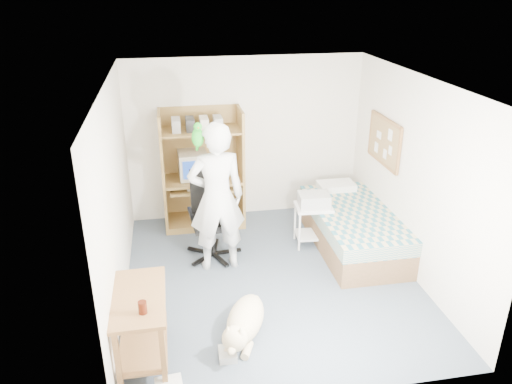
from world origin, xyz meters
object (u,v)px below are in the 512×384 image
person (217,198)px  printer_cart (313,219)px  dog (244,322)px  computer_hutch (203,174)px  side_desk (141,318)px  office_chair (211,227)px  bed (353,228)px

person → printer_cart: size_ratio=3.26×
printer_cart → dog: bearing=-120.9°
person → computer_hutch: bearing=-91.4°
dog → computer_hutch: bearing=117.1°
side_desk → dog: size_ratio=0.92×
office_chair → dog: office_chair is taller
office_chair → printer_cart: size_ratio=1.96×
bed → printer_cart: size_ratio=3.33×
dog → printer_cart: 2.23m
bed → side_desk: size_ratio=2.02×
office_chair → dog: size_ratio=1.09×
computer_hutch → dog: bearing=-86.2°
bed → printer_cart: bearing=163.5°
computer_hutch → printer_cart: 1.80m
computer_hutch → side_desk: (-0.85, -2.94, -0.33)m
side_desk → office_chair: (0.87, 1.94, -0.07)m
bed → side_desk: 3.39m
side_desk → printer_cart: size_ratio=1.65×
bed → side_desk: (-2.85, -1.82, 0.21)m
office_chair → person: bearing=-84.8°
person → printer_cart: bearing=-170.8°
person → printer_cart: person is taller
office_chair → printer_cart: 1.44m
printer_cart → bed: bearing=-12.3°
bed → person: size_ratio=1.02×
bed → person: person is taller
office_chair → side_desk: bearing=-119.0°
side_desk → person: 1.94m
computer_hutch → printer_cart: bearing=-33.3°
computer_hutch → dog: 2.86m
person → dog: person is taller
person → dog: 1.68m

